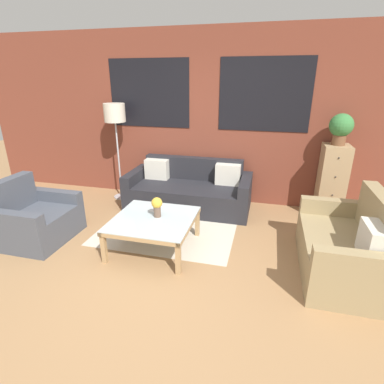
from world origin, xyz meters
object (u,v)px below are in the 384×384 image
object	(u,v)px
couch_dark	(189,191)
settee_vintage	(346,248)
armchair_corner	(36,220)
coffee_table	(154,222)
potted_plant	(341,127)
floor_lamp	(115,118)
flower_vase	(157,206)
drawer_cabinet	(331,182)

from	to	relation	value
couch_dark	settee_vintage	world-z (taller)	settee_vintage
couch_dark	armchair_corner	world-z (taller)	armchair_corner
coffee_table	armchair_corner	bearing A→B (deg)	-174.38
coffee_table	potted_plant	distance (m)	2.97
floor_lamp	potted_plant	size ratio (longest dim) A/B	3.67
floor_lamp	coffee_table	bearing A→B (deg)	-50.93
armchair_corner	potted_plant	size ratio (longest dim) A/B	2.02
floor_lamp	flower_vase	xyz separation A→B (m)	(1.25, -1.45, -0.86)
potted_plant	flower_vase	bearing A→B (deg)	-145.75
couch_dark	settee_vintage	size ratio (longest dim) A/B	1.43
potted_plant	flower_vase	size ratio (longest dim) A/B	1.78
armchair_corner	flower_vase	size ratio (longest dim) A/B	3.59
couch_dark	drawer_cabinet	size ratio (longest dim) A/B	1.78
drawer_cabinet	floor_lamp	bearing A→B (deg)	-178.56
couch_dark	armchair_corner	distance (m)	2.30
drawer_cabinet	settee_vintage	bearing A→B (deg)	-92.30
armchair_corner	floor_lamp	xyz separation A→B (m)	(0.39, 1.66, 1.15)
coffee_table	drawer_cabinet	world-z (taller)	drawer_cabinet
armchair_corner	floor_lamp	world-z (taller)	floor_lamp
coffee_table	potted_plant	xyz separation A→B (m)	(2.29, 1.59, 1.03)
coffee_table	flower_vase	size ratio (longest dim) A/B	3.86
couch_dark	coffee_table	size ratio (longest dim) A/B	2.05
floor_lamp	flower_vase	world-z (taller)	floor_lamp
coffee_table	floor_lamp	world-z (taller)	floor_lamp
couch_dark	floor_lamp	size ratio (longest dim) A/B	1.21
settee_vintage	coffee_table	distance (m)	2.22
settee_vintage	floor_lamp	world-z (taller)	floor_lamp
couch_dark	settee_vintage	xyz separation A→B (m)	(2.14, -1.36, 0.03)
couch_dark	settee_vintage	bearing A→B (deg)	-32.46
couch_dark	coffee_table	bearing A→B (deg)	-93.63
floor_lamp	flower_vase	size ratio (longest dim) A/B	6.53
armchair_corner	potted_plant	world-z (taller)	potted_plant
couch_dark	armchair_corner	xyz separation A→B (m)	(-1.70, -1.55, -0.00)
settee_vintage	flower_vase	xyz separation A→B (m)	(-2.19, 0.02, 0.26)
couch_dark	flower_vase	bearing A→B (deg)	-92.46
floor_lamp	settee_vintage	bearing A→B (deg)	-23.14
settee_vintage	armchair_corner	world-z (taller)	settee_vintage
settee_vintage	potted_plant	size ratio (longest dim) A/B	3.11
floor_lamp	flower_vase	distance (m)	2.10
settee_vintage	floor_lamp	bearing A→B (deg)	156.86
settee_vintage	coffee_table	xyz separation A→B (m)	(-2.22, -0.03, 0.05)
settee_vintage	armchair_corner	distance (m)	3.84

